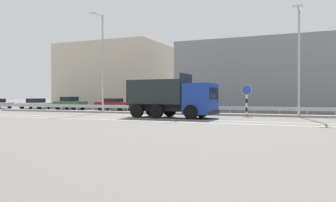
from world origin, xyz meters
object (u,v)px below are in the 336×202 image
Objects in this scene: dump_truck at (183,101)px; parked_car_1 at (35,104)px; parked_car_3 at (114,104)px; parked_car_4 at (151,105)px; median_road_sign at (247,99)px; street_lamp_2 at (299,57)px; parked_car_2 at (70,103)px; street_lamp_1 at (102,59)px.

parked_car_1 is at bearing -110.18° from dump_truck.
parked_car_3 is (12.17, 0.01, 0.03)m from parked_car_1.
dump_truck is 1.60× the size of parked_car_4.
parked_car_1 is 17.14m from parked_car_4.
dump_truck is 26.25m from parked_car_1.
median_road_sign is 0.57× the size of parked_car_3.
parked_car_2 is at bearing 168.85° from street_lamp_2.
street_lamp_2 is 21.44m from parked_car_3.
dump_truck reaches higher than parked_car_1.
parked_car_2 is 0.98× the size of parked_car_4.
street_lamp_2 is at bearing 78.42° from parked_car_3.
parked_car_3 is at bearing 162.85° from median_road_sign.
parked_car_1 is 1.10× the size of parked_car_2.
parked_car_1 is at bearing -87.89° from parked_car_2.
parked_car_2 is (5.84, -0.13, 0.10)m from parked_car_1.
median_road_sign reaches higher than parked_car_1.
street_lamp_1 reaches higher than parked_car_2.
parked_car_1 reaches higher than parked_car_4.
median_road_sign is 23.12m from parked_car_2.
parked_car_2 is 11.29m from parked_car_4.
street_lamp_1 is at bearing -112.40° from dump_truck.
median_road_sign is 5.29m from street_lamp_2.
parked_car_2 reaches higher than parked_car_1.
median_road_sign is 0.56× the size of parked_car_1.
street_lamp_1 is 2.12× the size of parked_car_1.
parked_car_3 is at bearing 109.47° from street_lamp_1.
parked_car_3 is (6.33, 0.15, -0.07)m from parked_car_2.
median_road_sign is at bearing -117.46° from parked_car_4.
dump_truck is at bearing -146.83° from parked_car_4.
dump_truck is 20.87m from parked_car_2.
street_lamp_2 is 27.48m from parked_car_2.
median_road_sign is 0.31× the size of street_lamp_2.
median_road_sign is 12.30m from parked_car_4.
dump_truck reaches higher than parked_car_2.
median_road_sign is at bearing 140.47° from dump_truck.
median_road_sign is (4.02, 4.64, 0.10)m from dump_truck.
parked_car_2 is (-22.59, 4.87, -0.61)m from median_road_sign.
dump_truck is 15.60m from parked_car_3.
dump_truck is 0.70× the size of street_lamp_1.
parked_car_2 is (-18.57, 9.51, -0.51)m from dump_truck.
parked_car_2 is at bearing -92.71° from parked_car_1.
dump_truck is 0.83× the size of street_lamp_2.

